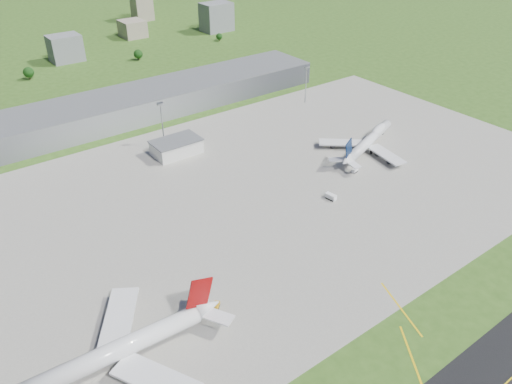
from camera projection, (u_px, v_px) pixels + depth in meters
ground at (124, 129)px, 311.31m from camera, size 1400.00×1400.00×0.00m
apron at (238, 199)px, 241.50m from camera, size 360.00×190.00×0.08m
terminal at (112, 110)px, 317.58m from camera, size 300.00×42.00×15.00m
ops_building at (176, 147)px, 280.27m from camera, size 26.00×16.00×8.00m
mast_center at (161, 116)px, 283.27m from camera, size 3.50×2.00×25.90m
mast_east at (306, 78)px, 339.35m from camera, size 3.50×2.00×25.90m
airliner_red_twin at (117, 351)px, 156.09m from camera, size 76.11×59.27×20.88m
airliner_blue_quad at (369, 141)px, 285.57m from camera, size 65.42×50.01×17.67m
tug_yellow at (216, 306)px, 179.32m from camera, size 3.83×3.70×1.71m
van_white_near at (331, 197)px, 240.80m from camera, size 3.23×5.92×2.83m
van_white_far at (355, 171)px, 263.53m from camera, size 4.44×2.78×2.18m
bldg_c at (65, 48)px, 424.64m from camera, size 26.00×20.00×22.00m
bldg_ce at (132, 29)px, 494.24m from camera, size 22.00×24.00×16.00m
bldg_e at (216, 17)px, 511.45m from camera, size 30.00×22.00×28.00m
bldg_tall_e at (141, 3)px, 550.22m from camera, size 20.00×18.00×36.00m
tree_c at (28, 72)px, 386.54m from camera, size 8.10×8.10×9.90m
tree_e at (138, 54)px, 429.20m from camera, size 7.65×7.65×9.35m
tree_far_e at (219, 36)px, 482.41m from camera, size 6.30×6.30×7.70m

